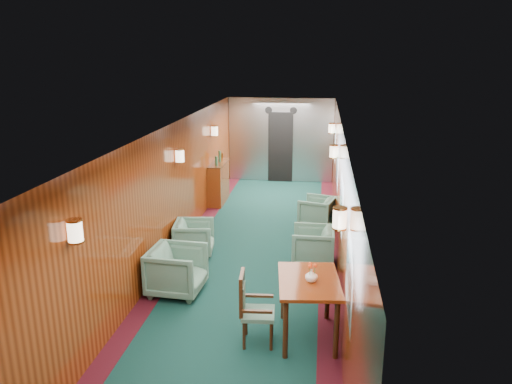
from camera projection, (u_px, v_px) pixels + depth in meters
room at (252, 173)px, 8.49m from camera, size 12.00×12.10×2.40m
bulkhead at (281, 140)px, 14.26m from camera, size 2.98×0.17×2.39m
windows_right at (339, 183)px, 8.59m from camera, size 0.02×8.60×0.80m
wall_sconces at (256, 158)px, 8.99m from camera, size 2.97×7.97×0.25m
dining_table at (309, 289)px, 6.41m from camera, size 0.88×1.18×0.83m
side_chair at (251, 305)px, 6.34m from camera, size 0.46×0.48×0.97m
credenza at (218, 182)px, 12.35m from camera, size 0.35×1.13×1.29m
flower_vase at (311, 275)px, 6.30m from camera, size 0.20×0.20×0.17m
armchair_left_near at (177, 270)px, 7.71m from camera, size 0.87×0.85×0.74m
armchair_left_far at (194, 238)px, 9.20m from camera, size 0.79×0.77×0.64m
armchair_right_near at (313, 246)px, 8.78m from camera, size 0.74×0.72×0.67m
armchair_right_far at (317, 211)px, 10.73m from camera, size 0.86×0.85×0.64m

